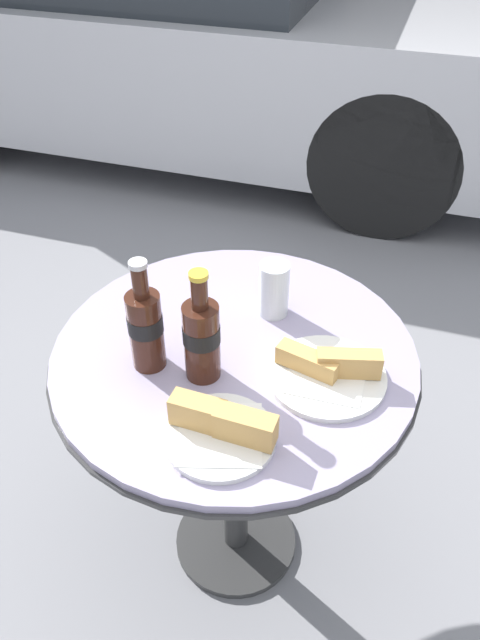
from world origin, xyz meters
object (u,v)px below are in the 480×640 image
Objects in this scene: bistro_table at (235,393)px; lunch_plate_near at (328,371)px; cola_bottle_left at (146,326)px; lunch_plate_far at (221,428)px; parked_car at (181,33)px; cola_bottle_right at (202,337)px; drinking_glass at (274,291)px.

bistro_table is 0.25m from lunch_plate_near.
cola_bottle_left is (-0.15, -0.09, 0.23)m from bistro_table.
parked_car is at bearing 113.47° from lunch_plate_far.
lunch_plate_near is (0.24, 0.06, -0.08)m from cola_bottle_right.
parked_car is (-1.22, 2.82, -0.14)m from lunch_plate_far.
cola_bottle_right is 1.21× the size of lunch_plate_far.
cola_bottle_right is (-0.04, -0.09, 0.23)m from bistro_table.
cola_bottle_left is 0.37m from lunch_plate_near.
bistro_table is 0.25m from cola_bottle_right.
bistro_table is 0.28m from lunch_plate_far.
lunch_plate_far is at bearing -66.53° from parked_car.
drinking_glass is at bearing 71.02° from cola_bottle_right.
lunch_plate_far is (-0.15, -0.21, 0.01)m from lunch_plate_near.
cola_bottle_right is 1.93× the size of drinking_glass.
cola_bottle_left is at bearing -148.63° from bistro_table.
lunch_plate_near is at bearing 11.09° from cola_bottle_left.
cola_bottle_right reaches higher than lunch_plate_far.
lunch_plate_near is (0.16, -0.17, -0.04)m from drinking_glass.
cola_bottle_left is at bearing -69.14° from parked_car.
bistro_table is 0.24m from drinking_glass.
parked_car reaches higher than cola_bottle_right.
cola_bottle_left is 1.01× the size of cola_bottle_right.
cola_bottle_right reaches higher than lunch_plate_near.
bistro_table is 2.84m from parked_car.
parked_car reaches higher than lunch_plate_near.
bistro_table is at bearing 102.63° from lunch_plate_far.
drinking_glass is at bearing -63.54° from parked_car.
bistro_table is at bearing 173.52° from lunch_plate_near.
lunch_plate_far is (0.05, -0.23, 0.16)m from bistro_table.
cola_bottle_left is 1.22× the size of lunch_plate_far.
cola_bottle_left is at bearing 145.61° from lunch_plate_far.
bistro_table is 3.16× the size of cola_bottle_right.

